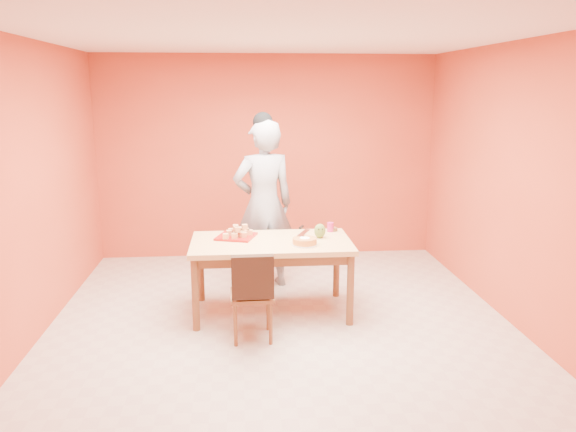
{
  "coord_description": "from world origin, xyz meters",
  "views": [
    {
      "loc": [
        -0.38,
        -5.01,
        2.25
      ],
      "look_at": [
        0.09,
        0.3,
        1.04
      ],
      "focal_mm": 35.0,
      "sensor_mm": 36.0,
      "label": 1
    }
  ],
  "objects": [
    {
      "name": "sponge_cake",
      "position": [
        0.24,
        0.23,
        0.8
      ],
      "size": [
        0.28,
        0.28,
        0.05
      ],
      "primitive_type": "cylinder",
      "rotation": [
        0.0,
        0.0,
        -0.21
      ],
      "color": "orange",
      "rests_on": "white_cake_plate"
    },
    {
      "name": "white_cake_plate",
      "position": [
        0.24,
        0.23,
        0.77
      ],
      "size": [
        0.32,
        0.32,
        0.01
      ],
      "primitive_type": "cylinder",
      "rotation": [
        0.0,
        0.0,
        0.36
      ],
      "color": "white",
      "rests_on": "dining_table"
    },
    {
      "name": "pastry_pile",
      "position": [
        -0.43,
        0.58,
        0.83
      ],
      "size": [
        0.33,
        0.33,
        0.11
      ],
      "primitive_type": null,
      "color": "tan",
      "rests_on": "pastry_platter"
    },
    {
      "name": "floor",
      "position": [
        0.0,
        0.0,
        0.0
      ],
      "size": [
        5.0,
        5.0,
        0.0
      ],
      "primitive_type": "plane",
      "color": "beige",
      "rests_on": "ground"
    },
    {
      "name": "person",
      "position": [
        -0.11,
        1.23,
        0.96
      ],
      "size": [
        0.79,
        0.61,
        1.92
      ],
      "primitive_type": "imported",
      "rotation": [
        0.0,
        0.0,
        3.37
      ],
      "color": "gray",
      "rests_on": "floor"
    },
    {
      "name": "pastry_platter",
      "position": [
        -0.43,
        0.58,
        0.77
      ],
      "size": [
        0.46,
        0.46,
        0.02
      ],
      "primitive_type": "cube",
      "rotation": [
        0.0,
        0.0,
        -0.31
      ],
      "color": "maroon",
      "rests_on": "dining_table"
    },
    {
      "name": "ceiling",
      "position": [
        0.0,
        0.0,
        2.7
      ],
      "size": [
        5.0,
        5.0,
        0.0
      ],
      "primitive_type": "plane",
      "rotation": [
        3.14,
        0.0,
        0.0
      ],
      "color": "white",
      "rests_on": "wall_back"
    },
    {
      "name": "cake_server",
      "position": [
        0.25,
        0.41,
        0.83
      ],
      "size": [
        0.17,
        0.29,
        0.01
      ],
      "primitive_type": "cube",
      "rotation": [
        0.0,
        0.0,
        -0.4
      ],
      "color": "silver",
      "rests_on": "sponge_cake"
    },
    {
      "name": "dining_chair",
      "position": [
        -0.29,
        -0.21,
        0.44
      ],
      "size": [
        0.4,
        0.46,
        0.85
      ],
      "rotation": [
        0.0,
        0.0,
        0.02
      ],
      "color": "brown",
      "rests_on": "floor"
    },
    {
      "name": "egg_ornament",
      "position": [
        0.43,
        0.48,
        0.83
      ],
      "size": [
        0.14,
        0.12,
        0.15
      ],
      "primitive_type": "ellipsoid",
      "rotation": [
        0.0,
        0.0,
        0.3
      ],
      "color": "olive",
      "rests_on": "dining_table"
    },
    {
      "name": "wall_right",
      "position": [
        2.25,
        0.0,
        1.35
      ],
      "size": [
        0.0,
        5.0,
        5.0
      ],
      "primitive_type": "plane",
      "rotation": [
        1.57,
        0.0,
        -1.57
      ],
      "color": "#C2482C",
      "rests_on": "floor"
    },
    {
      "name": "red_dinner_plate",
      "position": [
        -0.37,
        0.63,
        0.77
      ],
      "size": [
        0.36,
        0.36,
        0.02
      ],
      "primitive_type": "cylinder",
      "rotation": [
        0.0,
        0.0,
        0.36
      ],
      "color": "maroon",
      "rests_on": "dining_table"
    },
    {
      "name": "wall_back",
      "position": [
        0.0,
        2.5,
        1.35
      ],
      "size": [
        4.5,
        0.0,
        4.5
      ],
      "primitive_type": "plane",
      "rotation": [
        1.57,
        0.0,
        0.0
      ],
      "color": "#C2482C",
      "rests_on": "floor"
    },
    {
      "name": "checker_tin",
      "position": [
        0.6,
        0.76,
        0.78
      ],
      "size": [
        0.13,
        0.13,
        0.03
      ],
      "primitive_type": "cylinder",
      "rotation": [
        0.0,
        0.0,
        0.19
      ],
      "color": "#3D2010",
      "rests_on": "dining_table"
    },
    {
      "name": "dining_table",
      "position": [
        -0.08,
        0.41,
        0.67
      ],
      "size": [
        1.6,
        0.9,
        0.76
      ],
      "color": "tan",
      "rests_on": "floor"
    },
    {
      "name": "wall_left",
      "position": [
        -2.25,
        0.0,
        1.35
      ],
      "size": [
        0.0,
        5.0,
        5.0
      ],
      "primitive_type": "plane",
      "rotation": [
        1.57,
        0.0,
        1.57
      ],
      "color": "#C2482C",
      "rests_on": "floor"
    },
    {
      "name": "magenta_glass",
      "position": [
        0.58,
        0.73,
        0.81
      ],
      "size": [
        0.08,
        0.08,
        0.1
      ],
      "primitive_type": "cylinder",
      "rotation": [
        0.0,
        0.0,
        0.13
      ],
      "color": "#B41B60",
      "rests_on": "dining_table"
    }
  ]
}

